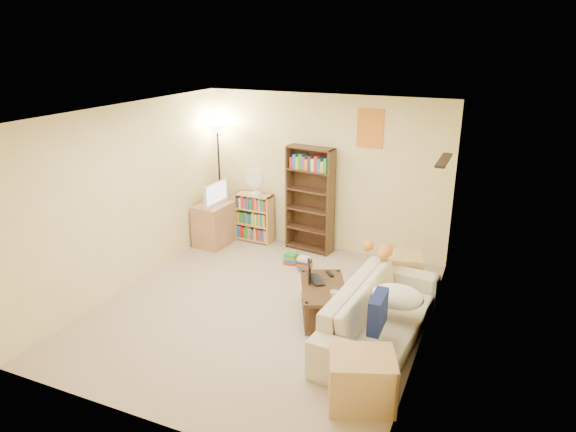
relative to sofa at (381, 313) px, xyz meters
The scene contains 19 objects.
room 2.02m from the sofa, behind, with size 4.50×4.54×2.52m.
sofa is the anchor object (origin of this frame).
navy_pillow 0.57m from the sofa, 82.09° to the right, with size 0.42×0.13×0.38m, color navy.
cream_blanket 0.28m from the sofa, 13.81° to the left, with size 0.59×0.42×0.25m, color white.
tabby_cat 0.98m from the sofa, 103.99° to the left, with size 0.51×0.21×0.17m.
coffee_table 0.79m from the sofa, 165.67° to the left, with size 0.87×1.09×0.42m.
laptop 0.93m from the sofa, 159.00° to the left, with size 0.38×0.40×0.03m, color black.
laptop_screen 1.05m from the sofa, 164.46° to the left, with size 0.01×0.32×0.21m, color white.
mug 0.57m from the sofa, behind, with size 0.13×0.13×0.09m, color white.
tv_remote 0.97m from the sofa, 146.60° to the left, with size 0.05×0.17×0.02m, color black.
tv_stand 3.68m from the sofa, 152.04° to the left, with size 0.47×0.65×0.70m, color tan.
television 3.72m from the sofa, 152.04° to the left, with size 0.12×0.66×0.38m, color black.
tall_bookshelf 2.79m from the sofa, 128.62° to the left, with size 0.80×0.36×1.70m.
short_bookshelf 3.43m from the sofa, 141.77° to the left, with size 0.66×0.30×0.83m.
desk_fan 3.45m from the sofa, 141.86° to the left, with size 0.30×0.17×0.43m.
floor_lamp 4.16m from the sofa, 147.56° to the left, with size 0.33×0.33×1.95m.
side_table 1.33m from the sofa, 90.22° to the left, with size 0.45×0.45×0.52m, color tan.
end_cabinet 1.17m from the sofa, 85.07° to the right, with size 0.61×0.51×0.51m, color tan.
book_stacks 2.15m from the sofa, 138.66° to the left, with size 0.49×0.29×0.21m.
Camera 1 is at (2.62, -5.23, 3.31)m, focal length 32.00 mm.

